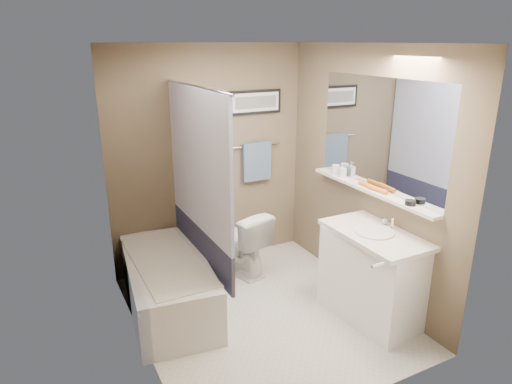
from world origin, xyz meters
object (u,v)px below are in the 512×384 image
hair_brush_front (378,189)px  glass_jar (336,170)px  soap_bottle (342,170)px  vanity (372,277)px  hair_brush_back (367,185)px  candle_bowl_near (410,203)px  bathtub (168,284)px  toilet (239,242)px

hair_brush_front → glass_jar: size_ratio=2.20×
soap_bottle → hair_brush_front: bearing=-90.0°
vanity → soap_bottle: (0.19, 0.76, 0.79)m
hair_brush_back → glass_jar: (0.00, 0.48, 0.03)m
soap_bottle → candle_bowl_near: bearing=-90.0°
bathtub → toilet: toilet is taller
bathtub → vanity: size_ratio=1.67×
vanity → candle_bowl_near: (0.19, -0.17, 0.73)m
candle_bowl_near → hair_brush_front: size_ratio=0.41×
hair_brush_front → soap_bottle: bearing=90.0°
hair_brush_front → soap_bottle: soap_bottle is taller
candle_bowl_near → soap_bottle: soap_bottle is taller
candle_bowl_near → hair_brush_back: size_ratio=0.41×
bathtub → soap_bottle: size_ratio=10.48×
bathtub → hair_brush_back: (1.79, -0.60, 0.89)m
vanity → glass_jar: bearing=72.4°
bathtub → glass_jar: bearing=3.0°
toilet → candle_bowl_near: bearing=106.5°
candle_bowl_near → hair_brush_back: bearing=90.0°
candle_bowl_near → vanity: bearing=137.5°
candle_bowl_near → soap_bottle: (0.00, 0.92, 0.05)m
soap_bottle → bathtub: bearing=173.0°
bathtub → toilet: size_ratio=2.09×
hair_brush_front → glass_jar: (0.00, 0.63, 0.03)m
vanity → hair_brush_front: hair_brush_front is taller
vanity → hair_brush_back: size_ratio=4.09×
toilet → hair_brush_front: hair_brush_front is taller
hair_brush_front → hair_brush_back: 0.14m
bathtub → candle_bowl_near: (1.79, -1.14, 0.89)m
bathtub → hair_brush_front: bearing=-15.9°
toilet → soap_bottle: 1.33m
bathtub → vanity: 1.88m
toilet → glass_jar: glass_jar is taller
toilet → soap_bottle: size_ratio=5.02×
vanity → toilet: bearing=112.4°
bathtub → hair_brush_back: 2.08m
vanity → hair_brush_back: (0.19, 0.37, 0.74)m
bathtub → candle_bowl_near: candle_bowl_near is taller
bathtub → glass_jar: (1.79, -0.12, 0.92)m
candle_bowl_near → hair_brush_front: bearing=90.0°
hair_brush_front → hair_brush_back: (0.00, 0.14, 0.00)m
hair_brush_back → candle_bowl_near: bearing=-90.0°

